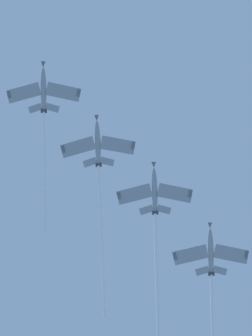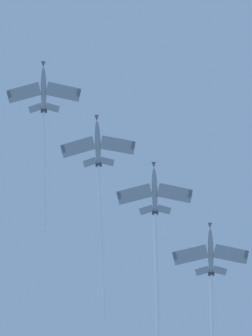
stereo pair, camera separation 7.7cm
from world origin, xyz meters
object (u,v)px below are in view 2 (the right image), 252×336
Objects in this scene: jet_lead at (44,111)px; jet_fourth at (211,283)px; jet_second at (99,179)px; jet_third at (156,225)px.

jet_lead is 0.94× the size of jet_fourth.
jet_second is 39.93m from jet_fourth.
jet_fourth is (56.62, 18.73, -21.21)m from jet_lead.
jet_third is 21.06m from jet_fourth.
jet_lead is at bearing -162.54° from jet_third.
jet_second is 19.02m from jet_third.
jet_third is at bearing 17.46° from jet_lead.
jet_lead is at bearing -156.65° from jet_second.
jet_second is at bearing -169.79° from jet_third.
jet_fourth is (18.96, 6.88, -6.04)m from jet_third.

